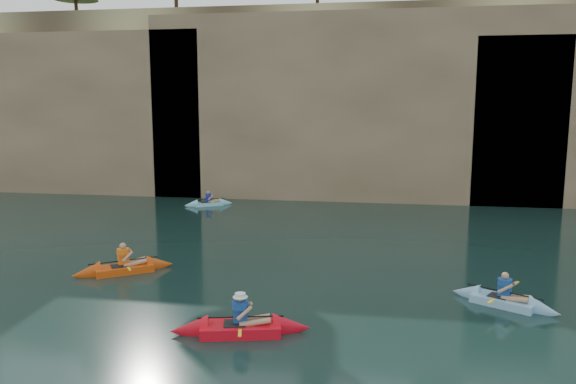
# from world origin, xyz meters

# --- Properties ---
(ground) EXTENTS (160.00, 160.00, 0.00)m
(ground) POSITION_xyz_m (0.00, 0.00, 0.00)
(ground) COLOR black
(ground) RESTS_ON ground
(cliff) EXTENTS (70.00, 16.00, 12.00)m
(cliff) POSITION_xyz_m (0.00, 30.00, 6.00)
(cliff) COLOR tan
(cliff) RESTS_ON ground
(cliff_slab_west) EXTENTS (26.00, 2.40, 10.56)m
(cliff_slab_west) POSITION_xyz_m (-20.00, 22.60, 5.28)
(cliff_slab_west) COLOR #947959
(cliff_slab_west) RESTS_ON ground
(cliff_slab_center) EXTENTS (24.00, 2.40, 11.40)m
(cliff_slab_center) POSITION_xyz_m (2.00, 22.60, 5.70)
(cliff_slab_center) COLOR #947959
(cliff_slab_center) RESTS_ON ground
(sea_cave_west) EXTENTS (4.50, 1.00, 4.00)m
(sea_cave_west) POSITION_xyz_m (-18.00, 21.95, 2.00)
(sea_cave_west) COLOR black
(sea_cave_west) RESTS_ON ground
(sea_cave_center) EXTENTS (3.50, 1.00, 3.20)m
(sea_cave_center) POSITION_xyz_m (-4.00, 21.95, 1.60)
(sea_cave_center) COLOR black
(sea_cave_center) RESTS_ON ground
(sea_cave_east) EXTENTS (5.00, 1.00, 4.50)m
(sea_cave_east) POSITION_xyz_m (10.00, 21.95, 2.25)
(sea_cave_east) COLOR black
(sea_cave_east) RESTS_ON ground
(main_kayaker) EXTENTS (3.68, 2.38, 1.34)m
(main_kayaker) POSITION_xyz_m (0.54, 1.76, 0.18)
(main_kayaker) COLOR red
(main_kayaker) RESTS_ON ground
(kayaker_orange) EXTENTS (3.27, 2.63, 1.31)m
(kayaker_orange) POSITION_xyz_m (-4.76, 6.18, 0.16)
(kayaker_orange) COLOR #D6480D
(kayaker_orange) RESTS_ON ground
(kayaker_ltblue_near) EXTENTS (3.07, 2.24, 1.24)m
(kayaker_ltblue_near) POSITION_xyz_m (7.59, 5.03, 0.15)
(kayaker_ltblue_near) COLOR #85B7DF
(kayaker_ltblue_near) RESTS_ON ground
(kayaker_ltblue_mid) EXTENTS (2.76, 1.90, 1.06)m
(kayaker_ltblue_mid) POSITION_xyz_m (-5.75, 19.00, 0.13)
(kayaker_ltblue_mid) COLOR #8DD9EC
(kayaker_ltblue_mid) RESTS_ON ground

